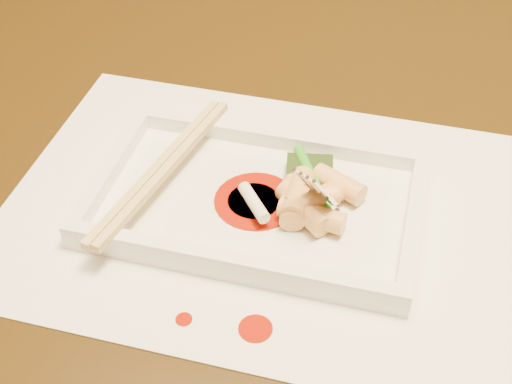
% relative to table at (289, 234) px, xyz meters
% --- Properties ---
extents(table, '(1.40, 0.90, 0.75)m').
position_rel_table_xyz_m(table, '(0.00, 0.00, 0.00)').
color(table, black).
rests_on(table, ground).
extents(placemat, '(0.40, 0.30, 0.00)m').
position_rel_table_xyz_m(placemat, '(-0.01, -0.08, 0.10)').
color(placemat, white).
rests_on(placemat, table).
extents(sauce_splatter_a, '(0.02, 0.02, 0.00)m').
position_rel_table_xyz_m(sauce_splatter_a, '(0.02, -0.19, 0.10)').
color(sauce_splatter_a, '#9B1604').
rests_on(sauce_splatter_a, placemat).
extents(sauce_splatter_b, '(0.01, 0.01, 0.00)m').
position_rel_table_xyz_m(sauce_splatter_b, '(-0.03, -0.20, 0.10)').
color(sauce_splatter_b, '#9B1604').
rests_on(sauce_splatter_b, placemat).
extents(plate_base, '(0.26, 0.16, 0.01)m').
position_rel_table_xyz_m(plate_base, '(-0.01, -0.08, 0.11)').
color(plate_base, white).
rests_on(plate_base, placemat).
extents(plate_rim_far, '(0.26, 0.01, 0.01)m').
position_rel_table_xyz_m(plate_rim_far, '(-0.01, -0.00, 0.12)').
color(plate_rim_far, white).
rests_on(plate_rim_far, plate_base).
extents(plate_rim_near, '(0.26, 0.01, 0.01)m').
position_rel_table_xyz_m(plate_rim_near, '(-0.01, -0.15, 0.12)').
color(plate_rim_near, white).
rests_on(plate_rim_near, plate_base).
extents(plate_rim_left, '(0.01, 0.14, 0.01)m').
position_rel_table_xyz_m(plate_rim_left, '(-0.14, -0.08, 0.12)').
color(plate_rim_left, white).
rests_on(plate_rim_left, plate_base).
extents(plate_rim_right, '(0.01, 0.14, 0.01)m').
position_rel_table_xyz_m(plate_rim_right, '(0.11, -0.08, 0.12)').
color(plate_rim_right, white).
rests_on(plate_rim_right, plate_base).
extents(veg_piece, '(0.04, 0.03, 0.01)m').
position_rel_table_xyz_m(veg_piece, '(0.02, -0.04, 0.12)').
color(veg_piece, black).
rests_on(veg_piece, plate_base).
extents(scallion_white, '(0.03, 0.04, 0.01)m').
position_rel_table_xyz_m(scallion_white, '(-0.01, -0.09, 0.12)').
color(scallion_white, '#EAEACC').
rests_on(scallion_white, plate_base).
extents(scallion_green, '(0.05, 0.08, 0.01)m').
position_rel_table_xyz_m(scallion_green, '(0.03, -0.06, 0.12)').
color(scallion_green, '#288F17').
rests_on(scallion_green, plate_base).
extents(chopstick_a, '(0.05, 0.19, 0.01)m').
position_rel_table_xyz_m(chopstick_a, '(-0.10, -0.08, 0.13)').
color(chopstick_a, '#DDB96E').
rests_on(chopstick_a, plate_rim_near).
extents(chopstick_b, '(0.05, 0.19, 0.01)m').
position_rel_table_xyz_m(chopstick_b, '(-0.09, -0.08, 0.13)').
color(chopstick_b, '#DDB96E').
rests_on(chopstick_b, plate_rim_near).
extents(fork, '(0.09, 0.10, 0.14)m').
position_rel_table_xyz_m(fork, '(0.06, -0.06, 0.18)').
color(fork, silver).
rests_on(fork, plate_base).
extents(sauce_blob_0, '(0.07, 0.07, 0.00)m').
position_rel_table_xyz_m(sauce_blob_0, '(-0.01, -0.08, 0.11)').
color(sauce_blob_0, '#9B1604').
rests_on(sauce_blob_0, plate_base).
extents(sauce_blob_1, '(0.04, 0.04, 0.00)m').
position_rel_table_xyz_m(sauce_blob_1, '(-0.02, -0.08, 0.11)').
color(sauce_blob_1, '#9B1604').
rests_on(sauce_blob_1, plate_base).
extents(rice_cake_0, '(0.04, 0.04, 0.02)m').
position_rel_table_xyz_m(rice_cake_0, '(0.04, -0.07, 0.12)').
color(rice_cake_0, '#F5C572').
rests_on(rice_cake_0, plate_base).
extents(rice_cake_1, '(0.03, 0.05, 0.02)m').
position_rel_table_xyz_m(rice_cake_1, '(0.02, -0.08, 0.12)').
color(rice_cake_1, '#F5C572').
rests_on(rice_cake_1, plate_base).
extents(rice_cake_2, '(0.02, 0.05, 0.02)m').
position_rel_table_xyz_m(rice_cake_2, '(0.02, -0.08, 0.13)').
color(rice_cake_2, '#F5C572').
rests_on(rice_cake_2, plate_base).
extents(rice_cake_3, '(0.05, 0.05, 0.02)m').
position_rel_table_xyz_m(rice_cake_3, '(0.03, -0.08, 0.12)').
color(rice_cake_3, '#F5C572').
rests_on(rice_cake_3, plate_base).
extents(rice_cake_4, '(0.05, 0.03, 0.02)m').
position_rel_table_xyz_m(rice_cake_4, '(0.03, -0.09, 0.12)').
color(rice_cake_4, '#F5C572').
rests_on(rice_cake_4, plate_base).
extents(rice_cake_5, '(0.04, 0.04, 0.02)m').
position_rel_table_xyz_m(rice_cake_5, '(0.03, -0.08, 0.13)').
color(rice_cake_5, '#F5C572').
rests_on(rice_cake_5, plate_base).
extents(rice_cake_6, '(0.05, 0.03, 0.02)m').
position_rel_table_xyz_m(rice_cake_6, '(0.05, -0.05, 0.12)').
color(rice_cake_6, '#F5C572').
rests_on(rice_cake_6, plate_base).
extents(rice_cake_7, '(0.04, 0.04, 0.02)m').
position_rel_table_xyz_m(rice_cake_7, '(0.03, -0.08, 0.12)').
color(rice_cake_7, '#F5C572').
rests_on(rice_cake_7, plate_base).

